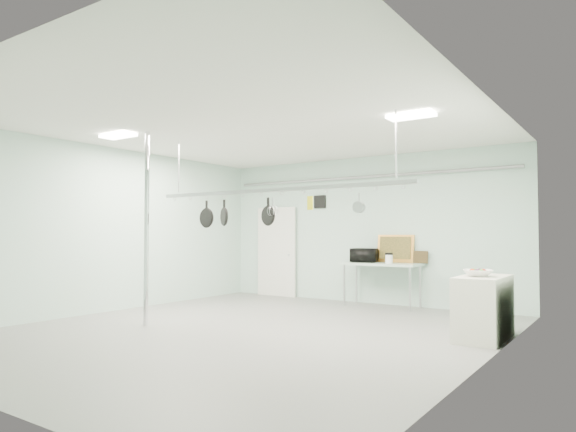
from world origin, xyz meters
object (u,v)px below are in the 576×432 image
Objects in this scene: prep_table at (381,266)px; pot_rack at (272,188)px; skillet_mid at (224,212)px; fruit_bowl at (478,273)px; side_cabinet at (483,308)px; microwave at (364,255)px; chrome_pole at (146,228)px; skillet_left at (207,214)px; coffee_canister at (389,259)px; skillet_right at (268,211)px.

prep_table is 3.61m from pot_rack.
fruit_bowl is at bearing 44.72° from skillet_mid.
fruit_bowl is at bearing 18.45° from pot_rack.
prep_table is 1.33× the size of side_cabinet.
pot_rack is 9.11× the size of microwave.
chrome_pole reaches higher than microwave.
fruit_bowl is (2.51, -2.33, 0.12)m from prep_table.
chrome_pole reaches higher than skillet_left.
fruit_bowl is 0.89× the size of skillet_left.
prep_table is 3.90m from skillet_left.
coffee_canister reaches higher than prep_table.
chrome_pole reaches higher than skillet_right.
side_cabinet is 2.28× the size of microwave.
side_cabinet is 6.76× the size of coffee_canister.
microwave is 1.16× the size of skillet_left.
skillet_mid is at bearing -166.05° from fruit_bowl.
fruit_bowl is at bearing -43.67° from coffee_canister.
microwave is at bearing 73.45° from skillet_left.
microwave is 3.54m from skillet_mid.
skillet_mid is (0.41, 0.00, 0.01)m from skillet_left.
pot_rack is (1.90, 0.90, 0.63)m from chrome_pole.
pot_rack is 27.02× the size of coffee_canister.
fruit_bowl is 0.93× the size of skillet_right.
skillet_right is (-0.47, -3.30, 1.04)m from prep_table.
pot_rack is at bearing 81.76° from microwave.
prep_table is 3.73m from skillet_mid.
skillet_left is (-1.42, -3.29, 0.81)m from microwave.
side_cabinet is 2.65× the size of skillet_left.
prep_table is at bearing 97.79° from skillet_mid.
skillet_left is (-4.36, -1.10, 1.41)m from side_cabinet.
coffee_canister is at bearing 78.67° from pot_rack.
chrome_pole is at bearing -118.71° from prep_table.
prep_table is 3.04× the size of microwave.
skillet_left reaches higher than prep_table.
chrome_pole is 7.37× the size of skillet_right.
coffee_canister reaches higher than fruit_bowl.
skillet_mid is 0.99× the size of skillet_right.
chrome_pole reaches higher than side_cabinet.
microwave is 3.40m from skillet_right.
pot_rack reaches higher than microwave.
pot_rack is 3.44m from coffee_canister.
side_cabinet is 0.52m from fruit_bowl.
chrome_pole is 4.82m from coffee_canister.
fruit_bowl is at bearing -42.81° from prep_table.
coffee_canister is at bearing 63.86° from skillet_left.
skillet_right is at bearing -159.99° from side_cabinet.
pot_rack is 11.14× the size of skillet_mid.
coffee_canister is 3.16m from fruit_bowl.
side_cabinet is (2.55, -2.20, -0.38)m from prep_table.
skillet_left is (-1.81, -3.30, 1.03)m from prep_table.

